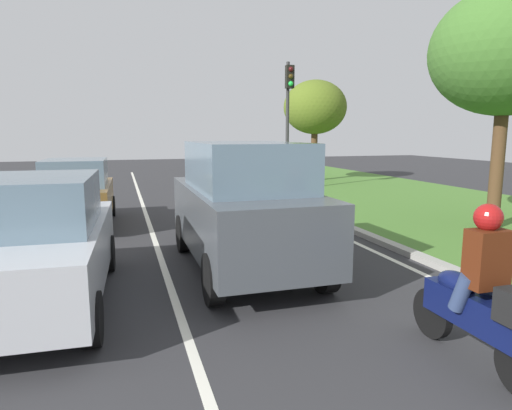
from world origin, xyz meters
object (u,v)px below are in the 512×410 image
Objects in this scene: car_sedan_left_lane at (37,243)px; traffic_light_near_right at (289,104)px; tree_roadside_near at (507,52)px; motorcycle at (484,317)px; car_suv_ahead at (244,206)px; tree_roadside_far at (315,108)px; car_hatchback_far at (78,193)px; rider_person at (485,257)px.

traffic_light_near_right is at bearing 55.89° from car_sedan_left_lane.
motorcycle is at bearing -135.57° from tree_roadside_near.
motorcycle is 14.49m from traffic_light_near_right.
traffic_light_near_right reaches higher than car_suv_ahead.
traffic_light_near_right is 1.05× the size of tree_roadside_far.
car_hatchback_far is at bearing 117.65° from motorcycle.
car_sedan_left_lane reaches higher than car_hatchback_far.
car_hatchback_far reaches higher than motorcycle.
traffic_light_near_right reaches higher than car_hatchback_far.
traffic_light_near_right reaches higher than tree_roadside_far.
traffic_light_near_right reaches higher than rider_person.
car_hatchback_far reaches higher than rider_person.
tree_roadside_near is 1.17× the size of tree_roadside_far.
car_hatchback_far is at bearing -147.61° from traffic_light_near_right.
car_hatchback_far is 10.01m from motorcycle.
car_hatchback_far is (-3.16, 4.86, -0.28)m from car_suv_ahead.
traffic_light_near_right is (7.82, 10.62, 2.68)m from car_sedan_left_lane.
tree_roadside_far is at bearing 51.31° from traffic_light_near_right.
rider_person is (4.65, -3.14, 0.27)m from car_sedan_left_lane.
tree_roadside_near is at bearing 44.76° from motorcycle.
car_sedan_left_lane is 5.65m from motorcycle.
tree_roadside_near reaches higher than car_hatchback_far.
car_hatchback_far is at bearing 122.88° from car_suv_ahead.
tree_roadside_far reaches higher than car_sedan_left_lane.
car_sedan_left_lane reaches higher than rider_person.
car_suv_ahead is 4.23m from rider_person.
car_suv_ahead is 0.76× the size of tree_roadside_near.
car_sedan_left_lane is 2.30× the size of motorcycle.
rider_person is at bearing -31.81° from car_sedan_left_lane.
car_suv_ahead is 0.90× the size of tree_roadside_far.
traffic_light_near_right is at bearing 105.30° from tree_roadside_near.
car_suv_ahead is 3.33m from car_sedan_left_lane.
tree_roadside_near reaches higher than car_suv_ahead.
tree_roadside_near is (5.48, 5.32, 3.16)m from rider_person.
traffic_light_near_right is 8.79m from tree_roadside_near.
motorcycle is at bearing -70.50° from car_suv_ahead.
tree_roadside_far is (0.40, 11.83, -0.67)m from tree_roadside_near.
car_suv_ahead is 1.21× the size of car_hatchback_far.
car_suv_ahead is at bearing -169.05° from tree_roadside_near.
tree_roadside_near reaches higher than motorcycle.
motorcycle is at bearing -102.91° from traffic_light_near_right.
rider_person is at bearing -70.27° from car_suv_ahead.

